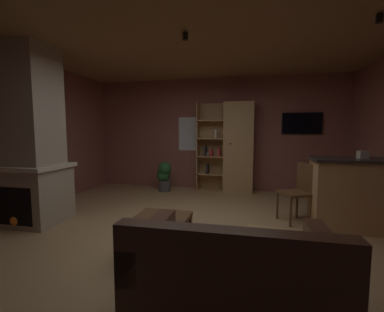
{
  "coord_description": "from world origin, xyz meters",
  "views": [
    {
      "loc": [
        0.87,
        -3.38,
        1.43
      ],
      "look_at": [
        0.0,
        0.4,
        1.05
      ],
      "focal_mm": 24.45,
      "sensor_mm": 36.0,
      "label": 1
    }
  ],
  "objects": [
    {
      "name": "floor",
      "position": [
        0.0,
        0.0,
        -0.01
      ],
      "size": [
        5.94,
        5.85,
        0.02
      ],
      "primitive_type": "cube",
      "color": "tan",
      "rests_on": "ground"
    },
    {
      "name": "wall_back",
      "position": [
        0.0,
        2.96,
        1.34
      ],
      "size": [
        6.06,
        0.06,
        2.68
      ],
      "primitive_type": "cube",
      "color": "#8E544C",
      "rests_on": "ground"
    },
    {
      "name": "wall_left",
      "position": [
        -3.0,
        0.0,
        1.34
      ],
      "size": [
        0.06,
        5.85,
        2.68
      ],
      "primitive_type": "cube",
      "color": "#8E544C",
      "rests_on": "ground"
    },
    {
      "name": "ceiling",
      "position": [
        0.0,
        0.0,
        2.69
      ],
      "size": [
        5.94,
        5.85,
        0.02
      ],
      "primitive_type": "cube",
      "color": "#8E6B47"
    },
    {
      "name": "window_pane_back",
      "position": [
        -0.57,
        2.92,
        1.35
      ],
      "size": [
        0.69,
        0.01,
        0.82
      ],
      "primitive_type": "cube",
      "color": "white"
    },
    {
      "name": "stone_fireplace",
      "position": [
        -2.42,
        -0.05,
        1.21
      ],
      "size": [
        0.96,
        0.84,
        2.68
      ],
      "color": "tan",
      "rests_on": "ground"
    },
    {
      "name": "bookshelf_cabinet",
      "position": [
        0.48,
        2.68,
        1.03
      ],
      "size": [
        1.29,
        0.41,
        2.07
      ],
      "color": "tan",
      "rests_on": "ground"
    },
    {
      "name": "kitchen_bar_counter",
      "position": [
        2.52,
        0.75,
        0.52
      ],
      "size": [
        1.57,
        0.64,
        1.03
      ],
      "color": "tan",
      "rests_on": "ground"
    },
    {
      "name": "tissue_box",
      "position": [
        2.41,
        0.77,
        1.09
      ],
      "size": [
        0.13,
        0.13,
        0.11
      ],
      "primitive_type": "cube",
      "rotation": [
        0.0,
        0.0,
        0.09
      ],
      "color": "#BFB299",
      "rests_on": "kitchen_bar_counter"
    },
    {
      "name": "leather_couch",
      "position": [
        0.75,
        -1.54,
        0.31
      ],
      "size": [
        1.46,
        0.93,
        0.84
      ],
      "color": "#4C2D1E",
      "rests_on": "ground"
    },
    {
      "name": "coffee_table",
      "position": [
        -0.13,
        -0.65,
        0.36
      ],
      "size": [
        0.61,
        0.63,
        0.44
      ],
      "color": "brown",
      "rests_on": "ground"
    },
    {
      "name": "table_book_0",
      "position": [
        -0.12,
        -0.61,
        0.46
      ],
      "size": [
        0.11,
        0.11,
        0.02
      ],
      "primitive_type": "cube",
      "rotation": [
        0.0,
        0.0,
        -0.1
      ],
      "color": "beige",
      "rests_on": "coffee_table"
    },
    {
      "name": "table_book_1",
      "position": [
        -0.08,
        -0.62,
        0.48
      ],
      "size": [
        0.14,
        0.12,
        0.02
      ],
      "primitive_type": "cube",
      "rotation": [
        0.0,
        0.0,
        -0.2
      ],
      "color": "#B22D2D",
      "rests_on": "coffee_table"
    },
    {
      "name": "dining_chair",
      "position": [
        1.61,
        0.89,
        0.53
      ],
      "size": [
        0.56,
        0.56,
        0.92
      ],
      "color": "brown",
      "rests_on": "ground"
    },
    {
      "name": "potted_floor_plant",
      "position": [
        -1.14,
        2.41,
        0.38
      ],
      "size": [
        0.37,
        0.37,
        0.71
      ],
      "color": "#4C4C51",
      "rests_on": "ground"
    },
    {
      "name": "wall_mounted_tv",
      "position": [
        1.95,
        2.89,
        1.59
      ],
      "size": [
        0.85,
        0.06,
        0.48
      ],
      "color": "black"
    },
    {
      "name": "track_light_spot_0",
      "position": [
        -2.12,
        -0.14,
        2.61
      ],
      "size": [
        0.07,
        0.07,
        0.09
      ],
      "primitive_type": "cylinder",
      "color": "black"
    },
    {
      "name": "track_light_spot_1",
      "position": [
        0.02,
        -0.08,
        2.61
      ],
      "size": [
        0.07,
        0.07,
        0.09
      ],
      "primitive_type": "cylinder",
      "color": "black"
    },
    {
      "name": "track_light_spot_2",
      "position": [
        2.15,
        -0.14,
        2.61
      ],
      "size": [
        0.07,
        0.07,
        0.09
      ],
      "primitive_type": "cylinder",
      "color": "black"
    }
  ]
}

